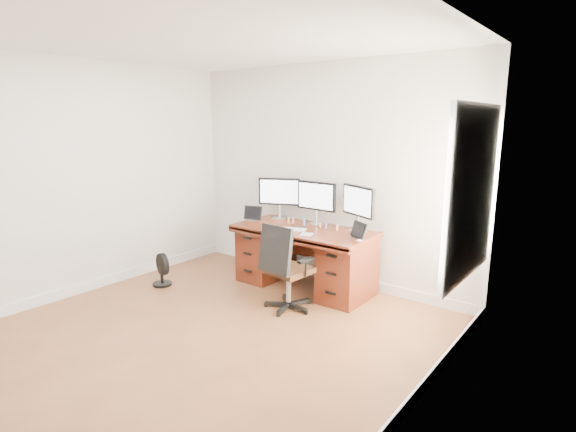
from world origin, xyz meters
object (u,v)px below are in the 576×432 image
Objects in this scene: office_chair at (286,282)px; keyboard at (293,229)px; desk at (305,256)px; monitor_center at (316,198)px; floor_fan at (161,270)px.

office_chair is 3.23× the size of keyboard.
monitor_center reaches higher than desk.
monitor_center is (-0.23, 0.90, 0.77)m from office_chair.
keyboard is at bearing -94.87° from monitor_center.
monitor_center is at bearing 90.01° from desk.
desk is 0.40m from keyboard.
keyboard is (1.39, 0.85, 0.56)m from floor_fan.
monitor_center is 0.53m from keyboard.
keyboard is at bearing -105.85° from desk.
keyboard is (-0.05, -0.41, -0.33)m from monitor_center.
office_chair is 1.71m from floor_fan.
office_chair reaches higher than keyboard.
monitor_center is (1.44, 1.26, 0.89)m from floor_fan.
office_chair is 1.73× the size of monitor_center.
monitor_center is at bearing 54.99° from floor_fan.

